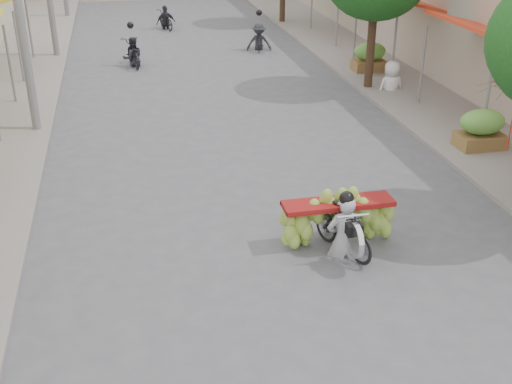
% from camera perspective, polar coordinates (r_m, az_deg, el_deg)
% --- Properties ---
extents(sidewalk_right, '(4.00, 60.00, 0.12)m').
position_cam_1_polar(sidewalk_right, '(24.30, 12.59, 9.89)').
color(sidewalk_right, gray).
rests_on(sidewalk_right, ground).
extents(produce_crate_mid, '(1.20, 0.88, 1.16)m').
position_cam_1_polar(produce_crate_mid, '(17.86, 19.43, 5.55)').
color(produce_crate_mid, brown).
rests_on(produce_crate_mid, ground).
extents(produce_crate_far, '(1.20, 0.88, 1.16)m').
position_cam_1_polar(produce_crate_far, '(24.72, 10.06, 11.94)').
color(produce_crate_far, brown).
rests_on(produce_crate_far, ground).
extents(banana_motorbike, '(2.20, 1.85, 2.26)m').
position_cam_1_polar(banana_motorbike, '(12.29, 7.63, -2.05)').
color(banana_motorbike, black).
rests_on(banana_motorbike, ground).
extents(pedestrian, '(1.00, 0.66, 1.93)m').
position_cam_1_polar(pedestrian, '(22.36, 12.10, 11.32)').
color(pedestrian, white).
rests_on(pedestrian, ground).
extents(bg_motorbike_a, '(0.95, 1.86, 1.95)m').
position_cam_1_polar(bg_motorbike_a, '(25.86, -10.95, 12.49)').
color(bg_motorbike_a, black).
rests_on(bg_motorbike_a, ground).
extents(bg_motorbike_b, '(1.14, 1.68, 1.95)m').
position_cam_1_polar(bg_motorbike_b, '(27.98, 0.27, 14.20)').
color(bg_motorbike_b, black).
rests_on(bg_motorbike_b, ground).
extents(bg_motorbike_c, '(1.07, 1.69, 1.95)m').
position_cam_1_polar(bg_motorbike_c, '(32.70, -8.06, 15.52)').
color(bg_motorbike_c, black).
rests_on(bg_motorbike_c, ground).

